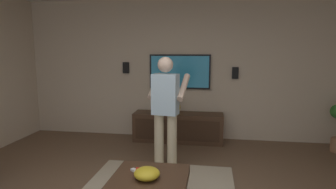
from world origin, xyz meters
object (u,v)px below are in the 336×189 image
object	(u,v)px
person_standing	(166,106)
bowl	(147,174)
wall_speaker_left	(235,73)
wall_speaker_right	(126,68)
vase_round	(175,107)
tv	(180,72)
remote_white	(136,171)
book	(145,172)
media_console	(178,127)

from	to	relation	value
person_standing	bowl	size ratio (longest dim) A/B	6.06
wall_speaker_left	wall_speaker_right	distance (m)	2.15
vase_round	wall_speaker_right	distance (m)	1.28
tv	bowl	world-z (taller)	tv
remote_white	wall_speaker_right	distance (m)	2.95
tv	bowl	size ratio (longest dim) A/B	4.38
person_standing	bowl	world-z (taller)	person_standing
vase_round	wall_speaker_left	size ratio (longest dim) A/B	1.00
remote_white	vase_round	bearing A→B (deg)	-57.79
person_standing	book	world-z (taller)	person_standing
media_console	wall_speaker_right	xyz separation A→B (m)	(0.25, 1.09, 1.12)
media_console	bowl	xyz separation A→B (m)	(-2.52, 0.02, 0.19)
wall_speaker_right	media_console	bearing A→B (deg)	-103.11
media_console	remote_white	distance (m)	2.38
tv	wall_speaker_left	size ratio (longest dim) A/B	5.39
media_console	vase_round	distance (m)	0.39
tv	book	bearing A→B (deg)	-1.53
media_console	tv	xyz separation A→B (m)	(0.24, 0.00, 1.05)
person_standing	wall_speaker_left	distance (m)	1.93
tv	remote_white	xyz separation A→B (m)	(-2.61, 0.18, -0.91)
vase_round	wall_speaker_right	xyz separation A→B (m)	(0.24, 1.02, 0.73)
tv	book	distance (m)	2.78
bowl	remote_white	bearing A→B (deg)	45.97
media_console	remote_white	xyz separation A→B (m)	(-2.37, 0.18, 0.14)
bowl	wall_speaker_right	distance (m)	3.12
bowl	wall_speaker_left	size ratio (longest dim) A/B	1.23
person_standing	bowl	xyz separation A→B (m)	(-1.23, -0.00, -0.47)
bowl	remote_white	world-z (taller)	bowl
bowl	book	distance (m)	0.15
book	wall_speaker_right	world-z (taller)	wall_speaker_right
media_console	wall_speaker_left	size ratio (longest dim) A/B	7.73
tv	bowl	bearing A→B (deg)	-0.49
book	wall_speaker_left	world-z (taller)	wall_speaker_left
person_standing	vase_round	size ratio (longest dim) A/B	7.45
tv	vase_round	distance (m)	0.71
wall_speaker_left	wall_speaker_right	xyz separation A→B (m)	(0.00, 2.15, 0.08)
person_standing	wall_speaker_left	size ratio (longest dim) A/B	7.45
bowl	remote_white	xyz separation A→B (m)	(0.15, 0.15, -0.05)
book	vase_round	size ratio (longest dim) A/B	1.00
remote_white	vase_round	distance (m)	2.40
bowl	media_console	bearing A→B (deg)	-0.54
person_standing	vase_round	bearing A→B (deg)	10.62
wall_speaker_left	wall_speaker_right	world-z (taller)	wall_speaker_right
book	vase_round	distance (m)	2.41
remote_white	wall_speaker_right	size ratio (longest dim) A/B	0.68
tv	bowl	distance (m)	2.89
media_console	remote_white	bearing A→B (deg)	-4.27
tv	wall_speaker_right	distance (m)	1.09
tv	media_console	bearing A→B (deg)	0.00
book	vase_round	bearing A→B (deg)	-98.14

